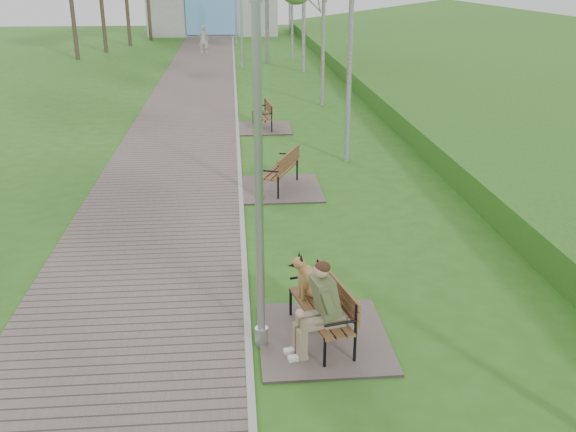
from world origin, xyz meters
The scene contains 12 objects.
walkway centered at (-1.75, 21.50, 0.02)m, with size 3.50×67.00×0.04m, color #655752.
kerb centered at (0.00, 21.50, 0.03)m, with size 0.10×67.00×0.05m, color #999993.
embankment centered at (12.00, 20.00, 0.00)m, with size 14.00×70.00×1.60m, color #3B7A27.
building_north centered at (-1.50, 50.97, 1.99)m, with size 10.00×5.20×4.00m.
bench_main centered at (0.97, 4.96, 0.44)m, with size 1.81×2.01×1.58m.
bench_second centered at (0.92, 11.62, 0.22)m, with size 1.89×2.10×1.16m.
bench_third centered at (0.82, 17.86, 0.20)m, with size 1.77×1.96×1.08m.
lamp_post_near centered at (0.18, 4.91, 2.22)m, with size 0.18×0.18×4.75m.
lamp_post_second centered at (0.41, 11.06, 2.52)m, with size 0.21×0.21×5.39m.
lamp_post_third centered at (0.43, 31.61, 2.64)m, with size 0.22×0.22×5.66m.
lamp_post_far centered at (0.25, 43.22, 2.23)m, with size 0.18×0.18×4.77m.
pedestrian_near centered at (-1.82, 38.17, 0.84)m, with size 0.61×0.40×1.69m, color silver.
Camera 1 is at (-0.10, -2.76, 4.88)m, focal length 40.00 mm.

